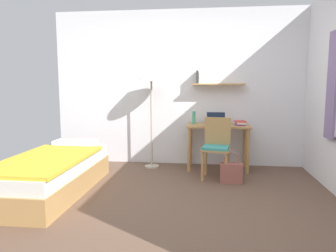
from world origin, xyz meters
The scene contains 10 objects.
ground_plane centered at (0.00, 0.00, 0.00)m, with size 5.28×5.28×0.00m, color brown.
wall_back centered at (0.01, 2.02, 1.30)m, with size 4.40×0.27×2.60m.
bed centered at (-1.53, 0.31, 0.24)m, with size 0.89×1.96×0.54m.
desk centered at (0.59, 1.70, 0.58)m, with size 0.99×0.54×0.73m.
desk_chair centered at (0.56, 1.21, 0.49)m, with size 0.45×0.43×0.88m.
standing_lamp centered at (-0.48, 1.69, 1.46)m, with size 0.44×0.44×1.64m.
laptop centered at (0.56, 1.77, 0.78)m, with size 0.33×0.22×0.21m.
water_bottle centered at (0.20, 1.76, 0.83)m, with size 0.06×0.06×0.20m, color #42A87F.
book_stack centered at (0.94, 1.71, 0.76)m, with size 0.18×0.25×0.07m.
handbag centered at (0.76, 0.98, 0.15)m, with size 0.30×0.13×0.43m.
Camera 1 is at (0.41, -3.39, 1.36)m, focal length 33.95 mm.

